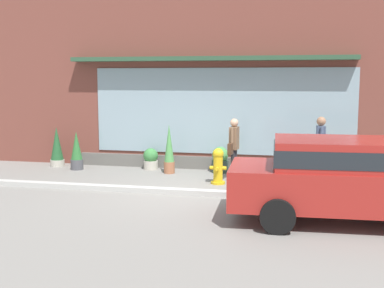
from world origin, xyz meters
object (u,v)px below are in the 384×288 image
object	(u,v)px
pedestrian_passerby	(320,145)
parked_car_red	(354,176)
fire_hydrant	(218,166)
potted_plant_low_front	(77,151)
potted_plant_doorstep	(220,160)
potted_plant_by_entrance	(151,159)
potted_plant_window_center	(169,150)
pedestrian_with_handbag	(234,144)
potted_plant_near_hydrant	(57,147)
potted_plant_trailing_edge	(329,159)

from	to	relation	value
pedestrian_passerby	parked_car_red	distance (m)	3.34
fire_hydrant	potted_plant_low_front	bearing A→B (deg)	166.13
fire_hydrant	pedestrian_passerby	distance (m)	2.56
parked_car_red	potted_plant_doorstep	world-z (taller)	parked_car_red
potted_plant_by_entrance	potted_plant_window_center	size ratio (longest dim) A/B	0.45
pedestrian_with_handbag	potted_plant_by_entrance	world-z (taller)	pedestrian_with_handbag
potted_plant_by_entrance	potted_plant_window_center	bearing A→B (deg)	-34.14
pedestrian_passerby	potted_plant_by_entrance	distance (m)	4.81
potted_plant_near_hydrant	potted_plant_by_entrance	bearing A→B (deg)	2.21
potted_plant_low_front	potted_plant_near_hydrant	size ratio (longest dim) A/B	0.94
parked_car_red	potted_plant_window_center	xyz separation A→B (m)	(-4.45, 3.86, -0.22)
potted_plant_doorstep	potted_plant_window_center	world-z (taller)	potted_plant_window_center
potted_plant_low_front	potted_plant_by_entrance	distance (m)	2.12
pedestrian_passerby	potted_plant_window_center	world-z (taller)	pedestrian_passerby
pedestrian_with_handbag	potted_plant_near_hydrant	size ratio (longest dim) A/B	1.34
potted_plant_trailing_edge	potted_plant_window_center	distance (m)	4.28
parked_car_red	potted_plant_trailing_edge	bearing A→B (deg)	89.69
potted_plant_near_hydrant	potted_plant_trailing_edge	size ratio (longest dim) A/B	1.44
potted_plant_low_front	potted_plant_near_hydrant	bearing A→B (deg)	155.08
potted_plant_trailing_edge	potted_plant_doorstep	bearing A→B (deg)	-179.20
potted_plant_low_front	potted_plant_trailing_edge	bearing A→B (deg)	3.79
fire_hydrant	potted_plant_window_center	bearing A→B (deg)	144.85
pedestrian_with_handbag	potted_plant_by_entrance	xyz separation A→B (m)	(-2.50, 0.87, -0.61)
pedestrian_with_handbag	pedestrian_passerby	xyz separation A→B (m)	(2.15, -0.14, 0.06)
pedestrian_passerby	potted_plant_low_front	size ratio (longest dim) A/B	1.51
pedestrian_with_handbag	potted_plant_doorstep	world-z (taller)	pedestrian_with_handbag
potted_plant_near_hydrant	potted_plant_doorstep	bearing A→B (deg)	0.58
pedestrian_with_handbag	pedestrian_passerby	distance (m)	2.16
potted_plant_low_front	potted_plant_near_hydrant	xyz separation A→B (m)	(-0.80, 0.37, 0.04)
potted_plant_doorstep	potted_plant_window_center	size ratio (longest dim) A/B	0.53
parked_car_red	potted_plant_near_hydrant	size ratio (longest dim) A/B	3.96
parked_car_red	potted_plant_window_center	world-z (taller)	parked_car_red
parked_car_red	potted_plant_doorstep	xyz separation A→B (m)	(-3.09, 4.25, -0.51)
pedestrian_with_handbag	fire_hydrant	bearing A→B (deg)	-17.58
potted_plant_low_front	fire_hydrant	bearing A→B (deg)	-13.87
fire_hydrant	potted_plant_trailing_edge	size ratio (longest dim) A/B	1.09
fire_hydrant	parked_car_red	size ratio (longest dim) A/B	0.19
potted_plant_doorstep	potted_plant_near_hydrant	bearing A→B (deg)	-179.42
pedestrian_with_handbag	pedestrian_passerby	world-z (taller)	pedestrian_passerby
potted_plant_window_center	parked_car_red	bearing A→B (deg)	-40.93
potted_plant_near_hydrant	potted_plant_trailing_edge	bearing A→B (deg)	0.66
fire_hydrant	parked_car_red	xyz separation A→B (m)	(2.91, -2.78, 0.41)
parked_car_red	pedestrian_with_handbag	bearing A→B (deg)	124.37
potted_plant_by_entrance	pedestrian_passerby	bearing A→B (deg)	-12.18
potted_plant_near_hydrant	potted_plant_low_front	bearing A→B (deg)	-24.92
potted_plant_by_entrance	potted_plant_trailing_edge	bearing A→B (deg)	-0.23
fire_hydrant	potted_plant_low_front	size ratio (longest dim) A/B	0.81
pedestrian_passerby	potted_plant_window_center	bearing A→B (deg)	-102.76
potted_plant_low_front	potted_plant_doorstep	world-z (taller)	potted_plant_low_front
potted_plant_near_hydrant	potted_plant_window_center	bearing A→B (deg)	-5.56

